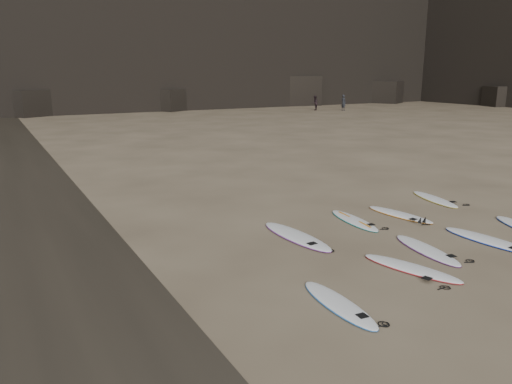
% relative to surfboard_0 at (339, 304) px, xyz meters
% --- Properties ---
extents(ground, '(240.00, 240.00, 0.00)m').
position_rel_surfboard_0_xyz_m(ground, '(4.41, 1.05, -0.04)').
color(ground, '#897559').
rests_on(ground, ground).
extents(surfboard_0, '(0.64, 2.24, 0.08)m').
position_rel_surfboard_0_xyz_m(surfboard_0, '(0.00, 0.00, 0.00)').
color(surfboard_0, white).
rests_on(surfboard_0, ground).
extents(surfboard_1, '(1.21, 2.39, 0.08)m').
position_rel_surfboard_0_xyz_m(surfboard_1, '(2.47, 0.62, 0.00)').
color(surfboard_1, white).
rests_on(surfboard_1, ground).
extents(surfboard_2, '(0.92, 2.37, 0.08)m').
position_rel_surfboard_0_xyz_m(surfboard_2, '(3.66, 1.29, 0.00)').
color(surfboard_2, white).
rests_on(surfboard_2, ground).
extents(surfboard_3, '(0.81, 2.61, 0.09)m').
position_rel_surfboard_0_xyz_m(surfboard_3, '(5.58, 1.00, 0.01)').
color(surfboard_3, white).
rests_on(surfboard_3, ground).
extents(surfboard_5, '(0.81, 2.80, 0.10)m').
position_rel_surfboard_0_xyz_m(surfboard_5, '(1.43, 3.64, 0.01)').
color(surfboard_5, white).
rests_on(surfboard_5, ground).
extents(surfboard_6, '(0.82, 2.33, 0.08)m').
position_rel_surfboard_0_xyz_m(surfboard_6, '(3.69, 4.04, 0.00)').
color(surfboard_6, white).
rests_on(surfboard_6, ground).
extents(surfboard_7, '(0.88, 2.36, 0.08)m').
position_rel_surfboard_0_xyz_m(surfboard_7, '(5.29, 3.86, 0.00)').
color(surfboard_7, white).
rests_on(surfboard_7, ground).
extents(surfboard_8, '(1.05, 2.39, 0.08)m').
position_rel_surfboard_0_xyz_m(surfboard_8, '(7.65, 4.66, 0.00)').
color(surfboard_8, white).
rests_on(surfboard_8, ground).
extents(person_a, '(0.48, 0.67, 1.71)m').
position_rel_surfboard_0_xyz_m(person_a, '(29.25, 36.99, 0.82)').
color(person_a, black).
rests_on(person_a, ground).
extents(person_b, '(0.96, 0.98, 1.60)m').
position_rel_surfboard_0_xyz_m(person_b, '(26.68, 38.71, 0.76)').
color(person_b, black).
rests_on(person_b, ground).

